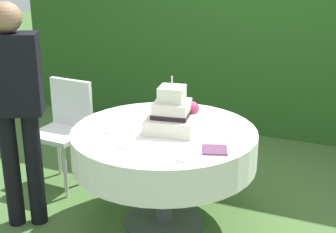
# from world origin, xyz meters

# --- Properties ---
(ground_plane) EXTENTS (20.00, 20.00, 0.00)m
(ground_plane) POSITION_xyz_m (0.00, 0.00, 0.00)
(ground_plane) COLOR #476B33
(cake_table) EXTENTS (1.29, 1.29, 0.73)m
(cake_table) POSITION_xyz_m (0.00, 0.00, 0.61)
(cake_table) COLOR #4C4C51
(cake_table) RESTS_ON ground_plane
(wedding_cake) EXTENTS (0.38, 0.38, 0.39)m
(wedding_cake) POSITION_xyz_m (0.06, 0.02, 0.85)
(wedding_cake) COLOR silver
(wedding_cake) RESTS_ON cake_table
(serving_plate_near) EXTENTS (0.12, 0.12, 0.01)m
(serving_plate_near) POSITION_xyz_m (-0.32, -0.17, 0.74)
(serving_plate_near) COLOR white
(serving_plate_near) RESTS_ON cake_table
(serving_plate_far) EXTENTS (0.12, 0.12, 0.01)m
(serving_plate_far) POSITION_xyz_m (-0.10, -0.35, 0.74)
(serving_plate_far) COLOR white
(serving_plate_far) RESTS_ON cake_table
(serving_plate_left) EXTENTS (0.12, 0.12, 0.01)m
(serving_plate_left) POSITION_xyz_m (0.49, 0.04, 0.74)
(serving_plate_left) COLOR white
(serving_plate_left) RESTS_ON cake_table
(serving_plate_right) EXTENTS (0.10, 0.10, 0.01)m
(serving_plate_right) POSITION_xyz_m (0.31, -0.40, 0.74)
(serving_plate_right) COLOR white
(serving_plate_right) RESTS_ON cake_table
(napkin_stack) EXTENTS (0.20, 0.20, 0.01)m
(napkin_stack) POSITION_xyz_m (0.43, -0.21, 0.74)
(napkin_stack) COLOR #603856
(napkin_stack) RESTS_ON cake_table
(garden_chair) EXTENTS (0.42, 0.42, 0.89)m
(garden_chair) POSITION_xyz_m (-1.03, 0.29, 0.54)
(garden_chair) COLOR white
(garden_chair) RESTS_ON ground_plane
(standing_person) EXTENTS (0.41, 0.35, 1.60)m
(standing_person) POSITION_xyz_m (-0.93, -0.39, 0.93)
(standing_person) COLOR black
(standing_person) RESTS_ON ground_plane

